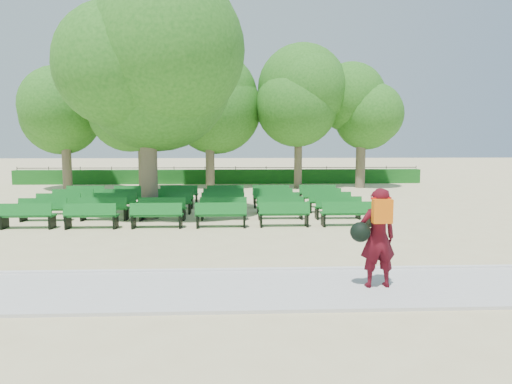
% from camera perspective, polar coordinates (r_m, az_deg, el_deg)
% --- Properties ---
extents(ground, '(120.00, 120.00, 0.00)m').
position_cam_1_polar(ground, '(15.66, -6.21, -3.63)').
color(ground, '#C5B683').
extents(paving, '(30.00, 2.20, 0.06)m').
position_cam_1_polar(paving, '(8.48, -9.46, -12.07)').
color(paving, '#B8B8B3').
rests_on(paving, ground).
extents(curb, '(30.00, 0.12, 0.10)m').
position_cam_1_polar(curb, '(9.57, -8.62, -9.80)').
color(curb, silver).
rests_on(curb, ground).
extents(hedge, '(26.00, 0.70, 0.90)m').
position_cam_1_polar(hedge, '(29.50, -4.50, 1.93)').
color(hedge, '#165618').
rests_on(hedge, ground).
extents(fence, '(26.00, 0.10, 1.02)m').
position_cam_1_polar(fence, '(29.93, -4.47, 1.13)').
color(fence, black).
rests_on(fence, ground).
extents(tree_line, '(21.80, 6.80, 7.04)m').
position_cam_1_polar(tree_line, '(25.55, -4.79, 0.24)').
color(tree_line, '#2A691C').
rests_on(tree_line, ground).
extents(bench_array, '(1.63, 0.58, 1.01)m').
position_cam_1_polar(bench_array, '(17.35, -7.40, -2.40)').
color(bench_array, '#11611D').
rests_on(bench_array, ground).
extents(tree_among, '(5.31, 5.31, 7.45)m').
position_cam_1_polar(tree_among, '(16.45, -13.52, 14.31)').
color(tree_among, brown).
rests_on(tree_among, ground).
extents(person, '(0.87, 0.53, 1.81)m').
position_cam_1_polar(person, '(8.53, 14.83, -5.38)').
color(person, '#430912').
rests_on(person, ground).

